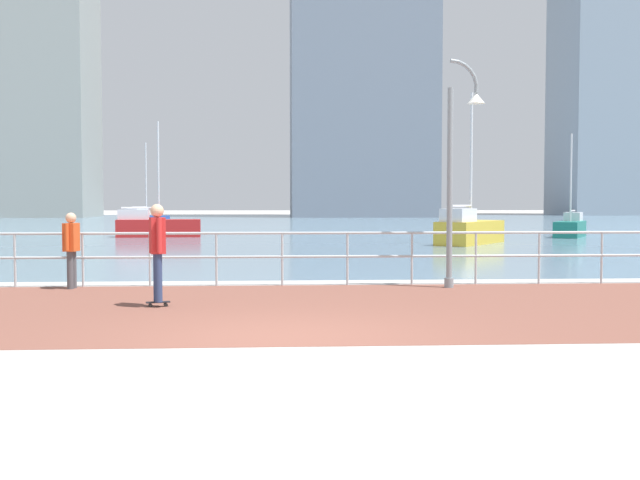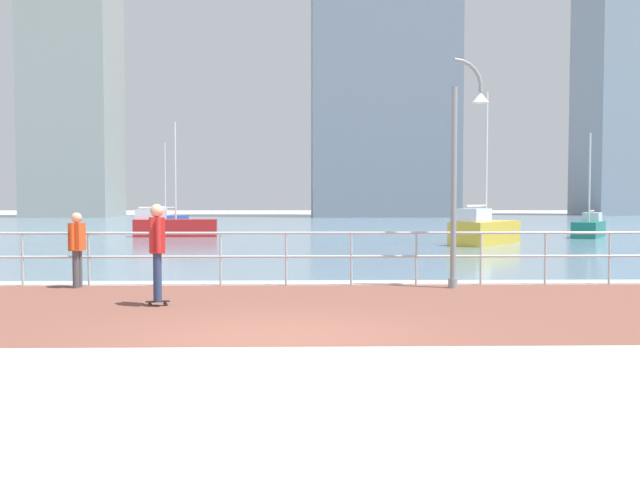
% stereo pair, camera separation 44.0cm
% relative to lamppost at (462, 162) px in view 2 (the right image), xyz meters
% --- Properties ---
extents(ground, '(220.00, 220.00, 0.00)m').
position_rel_lamppost_xyz_m(ground, '(-3.65, 34.40, -2.62)').
color(ground, '#ADAAA5').
extents(brick_paving, '(28.00, 6.81, 0.01)m').
position_rel_lamppost_xyz_m(brick_paving, '(-3.65, -2.81, -2.61)').
color(brick_paving, brown).
rests_on(brick_paving, ground).
extents(harbor_water, '(180.00, 88.00, 0.00)m').
position_rel_lamppost_xyz_m(harbor_water, '(-3.65, 45.59, -2.62)').
color(harbor_water, slate).
rests_on(harbor_water, ground).
extents(waterfront_railing, '(25.25, 0.06, 1.15)m').
position_rel_lamppost_xyz_m(waterfront_railing, '(-3.65, 0.59, -1.82)').
color(waterfront_railing, '#B2BCC1').
rests_on(waterfront_railing, ground).
extents(lamppost, '(0.82, 0.36, 4.74)m').
position_rel_lamppost_xyz_m(lamppost, '(0.00, 0.00, 0.00)').
color(lamppost, gray).
rests_on(lamppost, ground).
extents(skateboarder, '(0.41, 0.55, 1.75)m').
position_rel_lamppost_xyz_m(skateboarder, '(-5.79, -2.55, -1.56)').
color(skateboarder, black).
rests_on(skateboarder, ground).
extents(bystander, '(0.28, 0.56, 1.57)m').
position_rel_lamppost_xyz_m(bystander, '(-7.99, 0.24, -1.70)').
color(bystander, '#4C4C51').
rests_on(bystander, ground).
extents(sailboat_yellow, '(2.60, 4.25, 5.71)m').
position_rel_lamppost_xyz_m(sailboat_yellow, '(-12.47, 34.49, -2.07)').
color(sailboat_yellow, '#284799').
rests_on(sailboat_yellow, ground).
extents(sailboat_navy, '(4.28, 1.63, 5.88)m').
position_rel_lamppost_xyz_m(sailboat_navy, '(-9.95, 23.13, -2.06)').
color(sailboat_navy, '#B21E1E').
rests_on(sailboat_navy, ground).
extents(sailboat_gray, '(2.84, 3.83, 5.26)m').
position_rel_lamppost_xyz_m(sailboat_gray, '(11.27, 22.06, -2.12)').
color(sailboat_gray, '#197266').
rests_on(sailboat_gray, ground).
extents(sailboat_white, '(3.82, 4.52, 6.41)m').
position_rel_lamppost_xyz_m(sailboat_white, '(4.37, 15.85, -2.01)').
color(sailboat_white, gold).
rests_on(sailboat_white, ground).
extents(tower_brick, '(17.04, 14.69, 48.31)m').
position_rel_lamppost_xyz_m(tower_brick, '(6.47, 76.28, 20.71)').
color(tower_brick, slate).
rests_on(tower_brick, ground).
extents(tower_steel, '(10.01, 10.18, 45.74)m').
position_rel_lamppost_xyz_m(tower_steel, '(-30.68, 75.15, 19.42)').
color(tower_steel, '#939993').
rests_on(tower_steel, ground).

